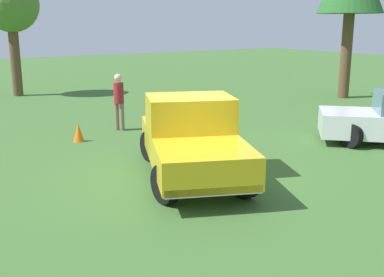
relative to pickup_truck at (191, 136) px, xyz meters
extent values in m
plane|color=#3D662D|center=(0.02, 0.25, -0.93)|extent=(80.00, 80.00, 0.00)
cylinder|color=black|center=(1.76, 0.09, -0.54)|extent=(0.77, 0.22, 0.77)
cylinder|color=black|center=(1.12, -1.35, -0.54)|extent=(0.77, 0.22, 0.77)
cylinder|color=black|center=(-0.91, 1.26, -0.54)|extent=(0.77, 0.22, 0.77)
cylinder|color=black|center=(-1.54, -0.18, -0.54)|extent=(0.77, 0.22, 0.77)
cube|color=gold|center=(1.35, -0.60, -0.20)|extent=(2.42, 2.45, 0.64)
cube|color=gold|center=(-0.14, 0.06, 0.18)|extent=(2.09, 2.30, 1.40)
cube|color=slate|center=(-0.14, 0.06, 0.62)|extent=(1.83, 2.08, 0.48)
cube|color=gold|center=(-0.97, 0.43, -0.22)|extent=(2.75, 2.59, 0.60)
cube|color=silver|center=(2.13, -0.94, -0.46)|extent=(0.84, 1.69, 0.16)
cylinder|color=black|center=(0.41, 5.05, -0.57)|extent=(0.71, 0.20, 0.71)
cylinder|color=black|center=(-0.61, 6.09, -0.57)|extent=(0.71, 0.20, 0.71)
cylinder|color=#7A6B51|center=(-5.11, 0.75, -0.49)|extent=(0.14, 0.14, 0.88)
cylinder|color=#7A6B51|center=(-5.28, 0.65, -0.49)|extent=(0.14, 0.14, 0.88)
cylinder|color=maroon|center=(-5.19, 0.70, 0.28)|extent=(0.44, 0.44, 0.66)
sphere|color=beige|center=(-5.19, 0.70, 0.77)|extent=(0.24, 0.24, 0.24)
cylinder|color=brown|center=(-14.70, -0.07, 0.80)|extent=(0.46, 0.46, 3.46)
sphere|color=#4C7A2D|center=(-14.70, -0.07, 3.29)|extent=(2.55, 2.55, 2.55)
cylinder|color=brown|center=(-5.63, 12.29, 0.96)|extent=(0.49, 0.49, 3.79)
cone|color=orange|center=(-4.49, -0.96, -0.66)|extent=(0.32, 0.32, 0.55)
camera|label=1|loc=(8.54, -5.73, 2.47)|focal=44.29mm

